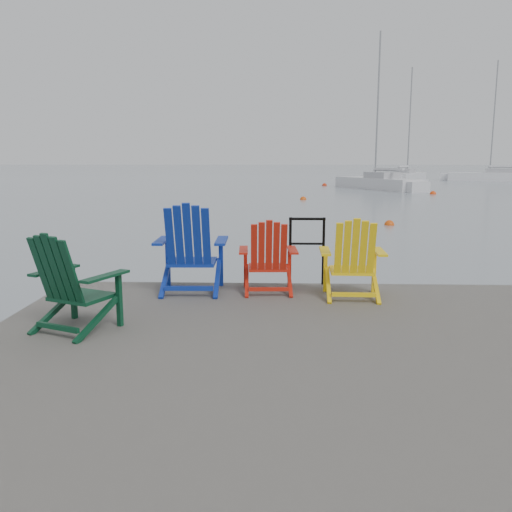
{
  "coord_description": "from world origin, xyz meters",
  "views": [
    {
      "loc": [
        -0.18,
        -4.65,
        2.16
      ],
      "look_at": [
        -0.43,
        2.62,
        0.85
      ],
      "focal_mm": 38.0,
      "sensor_mm": 36.0,
      "label": 1
    }
  ],
  "objects_px": {
    "sailboat_mid": "(406,177)",
    "buoy_a": "(389,225)",
    "sailboat_far": "(494,177)",
    "chair_blue": "(191,248)",
    "sailboat_near": "(378,184)",
    "buoy_d": "(324,186)",
    "buoy_c": "(433,194)",
    "chair_green": "(72,282)",
    "chair_yellow": "(353,258)",
    "handrail": "(307,244)",
    "chair_red": "(268,256)",
    "buoy_b": "(303,200)"
  },
  "relations": [
    {
      "from": "sailboat_mid",
      "to": "buoy_a",
      "type": "relative_size",
      "value": 33.84
    },
    {
      "from": "sailboat_far",
      "to": "chair_blue",
      "type": "bearing_deg",
      "value": 175.78
    },
    {
      "from": "sailboat_far",
      "to": "buoy_a",
      "type": "xyz_separation_m",
      "value": [
        -17.95,
        -36.98,
        -0.36
      ]
    },
    {
      "from": "sailboat_near",
      "to": "buoy_a",
      "type": "xyz_separation_m",
      "value": [
        -3.66,
        -21.64,
        -0.36
      ]
    },
    {
      "from": "buoy_d",
      "to": "buoy_c",
      "type": "bearing_deg",
      "value": -61.28
    },
    {
      "from": "chair_green",
      "to": "chair_yellow",
      "type": "relative_size",
      "value": 1.0
    },
    {
      "from": "chair_green",
      "to": "buoy_d",
      "type": "relative_size",
      "value": 2.4
    },
    {
      "from": "chair_blue",
      "to": "sailboat_mid",
      "type": "relative_size",
      "value": 0.1
    },
    {
      "from": "buoy_a",
      "to": "handrail",
      "type": "bearing_deg",
      "value": -107.22
    },
    {
      "from": "chair_red",
      "to": "buoy_a",
      "type": "xyz_separation_m",
      "value": [
        3.86,
        11.31,
        -0.96
      ]
    },
    {
      "from": "handrail",
      "to": "sailboat_far",
      "type": "relative_size",
      "value": 0.08
    },
    {
      "from": "sailboat_far",
      "to": "chair_red",
      "type": "bearing_deg",
      "value": 176.71
    },
    {
      "from": "chair_red",
      "to": "sailboat_near",
      "type": "bearing_deg",
      "value": 74.4
    },
    {
      "from": "handrail",
      "to": "buoy_d",
      "type": "bearing_deg",
      "value": 84.52
    },
    {
      "from": "chair_blue",
      "to": "buoy_c",
      "type": "xyz_separation_m",
      "value": [
        10.85,
        27.5,
        -1.06
      ]
    },
    {
      "from": "handrail",
      "to": "sailboat_near",
      "type": "bearing_deg",
      "value": 77.81
    },
    {
      "from": "chair_blue",
      "to": "sailboat_near",
      "type": "relative_size",
      "value": 0.1
    },
    {
      "from": "chair_red",
      "to": "sailboat_far",
      "type": "relative_size",
      "value": 0.08
    },
    {
      "from": "handrail",
      "to": "chair_yellow",
      "type": "height_order",
      "value": "chair_yellow"
    },
    {
      "from": "chair_blue",
      "to": "sailboat_near",
      "type": "height_order",
      "value": "sailboat_near"
    },
    {
      "from": "sailboat_mid",
      "to": "buoy_a",
      "type": "xyz_separation_m",
      "value": [
        -9.07,
        -36.28,
        -0.36
      ]
    },
    {
      "from": "sailboat_near",
      "to": "sailboat_mid",
      "type": "xyz_separation_m",
      "value": [
        5.41,
        14.64,
        0.0
      ]
    },
    {
      "from": "sailboat_mid",
      "to": "sailboat_far",
      "type": "xyz_separation_m",
      "value": [
        8.88,
        0.7,
        -0.0
      ]
    },
    {
      "from": "sailboat_far",
      "to": "sailboat_mid",
      "type": "bearing_deg",
      "value": 115.53
    },
    {
      "from": "chair_green",
      "to": "sailboat_mid",
      "type": "height_order",
      "value": "sailboat_mid"
    },
    {
      "from": "chair_red",
      "to": "sailboat_near",
      "type": "xyz_separation_m",
      "value": [
        7.52,
        32.94,
        -0.61
      ]
    },
    {
      "from": "chair_yellow",
      "to": "sailboat_far",
      "type": "bearing_deg",
      "value": 68.69
    },
    {
      "from": "sailboat_near",
      "to": "buoy_b",
      "type": "xyz_separation_m",
      "value": [
        -5.93,
        -10.35,
        -0.36
      ]
    },
    {
      "from": "buoy_b",
      "to": "buoy_d",
      "type": "xyz_separation_m",
      "value": [
        2.52,
        15.43,
        0.0
      ]
    },
    {
      "from": "sailboat_mid",
      "to": "buoy_d",
      "type": "bearing_deg",
      "value": -104.46
    },
    {
      "from": "chair_yellow",
      "to": "buoy_c",
      "type": "bearing_deg",
      "value": 74.14
    },
    {
      "from": "sailboat_near",
      "to": "buoy_c",
      "type": "relative_size",
      "value": 28.18
    },
    {
      "from": "sailboat_mid",
      "to": "buoy_a",
      "type": "height_order",
      "value": "sailboat_mid"
    },
    {
      "from": "chair_green",
      "to": "buoy_a",
      "type": "relative_size",
      "value": 2.94
    },
    {
      "from": "chair_blue",
      "to": "handrail",
      "type": "bearing_deg",
      "value": 17.06
    },
    {
      "from": "handrail",
      "to": "sailboat_mid",
      "type": "xyz_separation_m",
      "value": [
        12.42,
        47.11,
        -0.69
      ]
    },
    {
      "from": "sailboat_mid",
      "to": "sailboat_near",
      "type": "bearing_deg",
      "value": -82.03
    },
    {
      "from": "chair_blue",
      "to": "buoy_c",
      "type": "distance_m",
      "value": 29.59
    },
    {
      "from": "chair_blue",
      "to": "buoy_b",
      "type": "distance_m",
      "value": 22.78
    },
    {
      "from": "chair_blue",
      "to": "sailboat_mid",
      "type": "distance_m",
      "value": 49.6
    },
    {
      "from": "sailboat_mid",
      "to": "buoy_a",
      "type": "distance_m",
      "value": 37.39
    },
    {
      "from": "sailboat_far",
      "to": "buoy_c",
      "type": "height_order",
      "value": "sailboat_far"
    },
    {
      "from": "chair_green",
      "to": "sailboat_near",
      "type": "xyz_separation_m",
      "value": [
        9.4,
        34.55,
        -0.63
      ]
    },
    {
      "from": "handrail",
      "to": "chair_blue",
      "type": "xyz_separation_m",
      "value": [
        -1.47,
        -0.5,
        0.02
      ]
    },
    {
      "from": "buoy_c",
      "to": "buoy_d",
      "type": "bearing_deg",
      "value": 118.72
    },
    {
      "from": "sailboat_near",
      "to": "sailboat_far",
      "type": "bearing_deg",
      "value": 21.43
    },
    {
      "from": "buoy_d",
      "to": "sailboat_near",
      "type": "bearing_deg",
      "value": -56.08
    },
    {
      "from": "chair_yellow",
      "to": "buoy_a",
      "type": "relative_size",
      "value": 2.94
    },
    {
      "from": "buoy_d",
      "to": "sailboat_far",
      "type": "bearing_deg",
      "value": 30.1
    },
    {
      "from": "buoy_a",
      "to": "buoy_b",
      "type": "relative_size",
      "value": 0.96
    }
  ]
}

